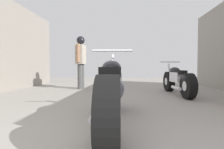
# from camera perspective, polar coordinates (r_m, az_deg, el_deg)

# --- Properties ---
(ground_plane) EXTENTS (16.17, 16.17, 0.00)m
(ground_plane) POSITION_cam_1_polar(r_m,az_deg,el_deg) (3.82, 1.04, -7.94)
(ground_plane) COLOR gray
(motorcycle_maroon_cruiser) EXTENTS (0.60, 2.04, 0.95)m
(motorcycle_maroon_cruiser) POSITION_cam_1_polar(r_m,az_deg,el_deg) (2.03, -0.43, -5.42)
(motorcycle_maroon_cruiser) COLOR black
(motorcycle_maroon_cruiser) RESTS_ON ground_plane
(motorcycle_black_naked) EXTENTS (0.54, 1.83, 0.85)m
(motorcycle_black_naked) POSITION_cam_1_polar(r_m,az_deg,el_deg) (4.66, 20.50, -1.75)
(motorcycle_black_naked) COLOR black
(motorcycle_black_naked) RESTS_ON ground_plane
(mechanic_in_blue) EXTENTS (0.26, 0.66, 1.67)m
(mechanic_in_blue) POSITION_cam_1_polar(r_m,az_deg,el_deg) (5.72, -10.07, 5.47)
(mechanic_in_blue) COLOR #4C4C4C
(mechanic_in_blue) RESTS_ON ground_plane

